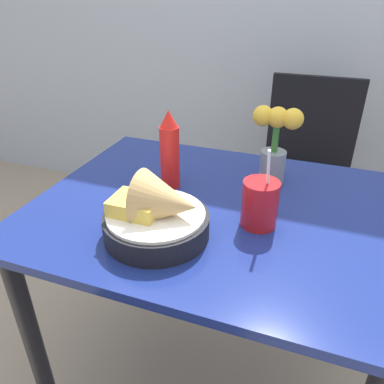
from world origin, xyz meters
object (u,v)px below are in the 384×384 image
drink_cup (260,205)px  flower_vase (275,142)px  ketchup_bottle (170,151)px  chair_far_window (305,164)px  food_basket (159,215)px

drink_cup → flower_vase: bearing=92.3°
ketchup_bottle → drink_cup: ketchup_bottle is taller
chair_far_window → drink_cup: size_ratio=4.29×
chair_far_window → food_basket: size_ratio=3.68×
chair_far_window → drink_cup: drink_cup is taller
ketchup_bottle → flower_vase: (0.27, 0.13, 0.02)m
ketchup_bottle → drink_cup: bearing=-21.7°
flower_vase → ketchup_bottle: bearing=-155.2°
food_basket → ketchup_bottle: (-0.08, 0.24, 0.05)m
ketchup_bottle → drink_cup: 0.31m
chair_far_window → drink_cup: (-0.06, -0.89, 0.26)m
ketchup_bottle → drink_cup: size_ratio=1.07×
food_basket → drink_cup: drink_cup is taller
chair_far_window → ketchup_bottle: ketchup_bottle is taller
chair_far_window → ketchup_bottle: (-0.35, -0.77, 0.32)m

